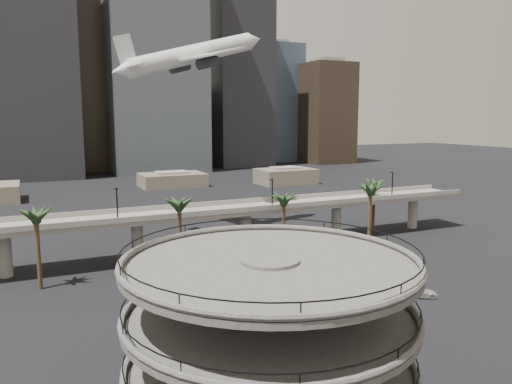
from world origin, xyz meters
name	(u,v)px	position (x,y,z in m)	size (l,w,h in m)	color
parking_ramp	(270,341)	(-13.00, -4.00, 9.84)	(22.20, 22.20, 17.35)	#464442
overpass	(194,217)	(0.00, 55.00, 7.34)	(130.00, 9.30, 14.70)	slate
palm_trees	(265,199)	(11.58, 47.18, 11.30)	(76.40, 18.40, 14.00)	#4E3721
low_buildings	(137,184)	(6.89, 142.30, 2.86)	(135.00, 27.50, 6.80)	brown
skyline	(119,81)	(15.11, 217.08, 43.70)	(269.00, 86.00, 119.52)	gray
airborne_jet	(192,55)	(5.19, 70.18, 39.73)	(37.52, 33.65, 13.30)	silver
car_a	(211,319)	(-8.47, 21.89, 0.76)	(1.80, 4.47, 1.52)	maroon
car_b	(297,297)	(5.69, 24.43, 0.66)	(1.40, 4.03, 1.33)	black
car_c	(419,292)	(23.03, 18.35, 0.79)	(2.20, 5.41, 1.57)	#B2B3AE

